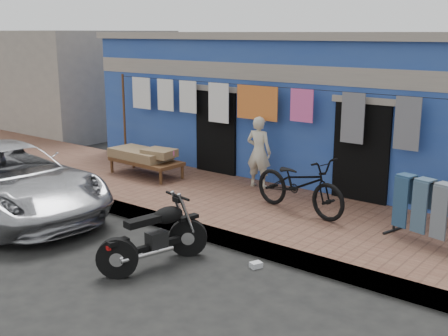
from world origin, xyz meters
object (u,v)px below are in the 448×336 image
Objects in this scene: seated_person at (259,152)px; bicycle at (300,178)px; car at (6,179)px; charpoy at (146,162)px; motorcycle at (154,234)px.

seated_person is 1.77m from bicycle.
car is at bearing 43.05° from seated_person.
car reaches higher than charpoy.
charpoy is at bearing -5.71° from car.
seated_person is 0.90× the size of motorcycle.
bicycle is at bearing -52.63° from car.
seated_person is (3.08, 3.79, 0.30)m from car.
motorcycle is at bearing 94.20° from seated_person.
bicycle is 4.03m from charpoy.
car is 3.07m from charpoy.
car is 2.96× the size of motorcycle.
charpoy is at bearing 97.44° from bicycle.
bicycle is (4.60, 2.88, 0.19)m from car.
motorcycle is (3.89, 0.01, -0.18)m from car.
seated_person reaches higher than motorcycle.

